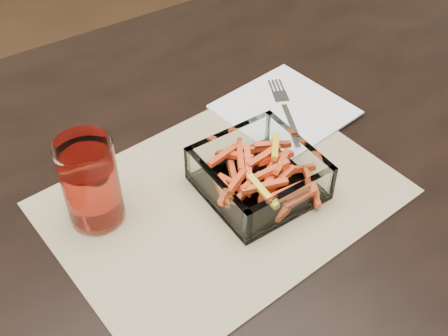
{
  "coord_description": "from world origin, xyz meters",
  "views": [
    {
      "loc": [
        -0.35,
        -0.49,
        1.32
      ],
      "look_at": [
        -0.05,
        -0.04,
        0.78
      ],
      "focal_mm": 45.0,
      "sensor_mm": 36.0,
      "label": 1
    }
  ],
  "objects_px": {
    "fork": "(285,109)",
    "tumbler": "(91,185)",
    "dining_table": "(238,197)",
    "glass_bowl": "(258,176)"
  },
  "relations": [
    {
      "from": "fork",
      "to": "tumbler",
      "type": "bearing_deg",
      "value": -149.95
    },
    {
      "from": "dining_table",
      "to": "glass_bowl",
      "type": "relative_size",
      "value": 10.74
    },
    {
      "from": "glass_bowl",
      "to": "fork",
      "type": "xyz_separation_m",
      "value": [
        0.14,
        0.11,
        -0.02
      ]
    },
    {
      "from": "dining_table",
      "to": "tumbler",
      "type": "xyz_separation_m",
      "value": [
        -0.22,
        0.0,
        0.15
      ]
    },
    {
      "from": "glass_bowl",
      "to": "dining_table",
      "type": "bearing_deg",
      "value": 77.9
    },
    {
      "from": "dining_table",
      "to": "fork",
      "type": "relative_size",
      "value": 9.73
    },
    {
      "from": "tumbler",
      "to": "fork",
      "type": "xyz_separation_m",
      "value": [
        0.34,
        0.04,
        -0.05
      ]
    },
    {
      "from": "dining_table",
      "to": "fork",
      "type": "distance_m",
      "value": 0.16
    },
    {
      "from": "dining_table",
      "to": "fork",
      "type": "bearing_deg",
      "value": 20.56
    },
    {
      "from": "tumbler",
      "to": "fork",
      "type": "bearing_deg",
      "value": 6.81
    }
  ]
}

